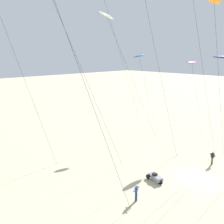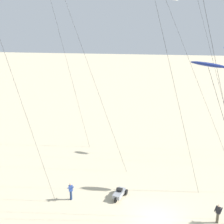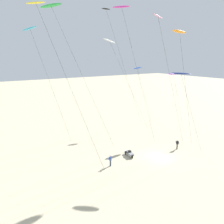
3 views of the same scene
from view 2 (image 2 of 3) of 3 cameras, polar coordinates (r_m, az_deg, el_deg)
ground_plane at (r=26.15m, az=8.74°, el=-19.84°), size 260.00×260.00×0.00m
kite_navy at (r=20.74m, az=18.00°, el=8.35°), size 5.97×2.88×13.07m
kite_flyer_nearest at (r=26.54m, az=19.62°, el=-17.76°), size 0.71×0.70×1.67m
kite_flyer_middle at (r=28.13m, az=-7.89°, el=-14.71°), size 0.70×0.69×1.67m
beach_buggy at (r=28.43m, az=1.40°, el=-15.27°), size 1.28×2.13×0.82m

